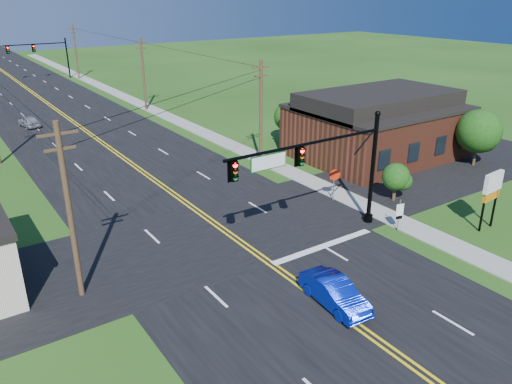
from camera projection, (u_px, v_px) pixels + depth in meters
ground at (359, 331)px, 22.51m from camera, size 260.00×260.00×0.00m
road_main at (64, 117)px, 60.86m from camera, size 16.00×220.00×0.04m
road_cross at (223, 232)px, 31.71m from camera, size 70.00×10.00×0.04m
sidewalk at (179, 121)px, 58.65m from camera, size 2.00×160.00×0.08m
signal_mast_main at (320, 167)px, 29.13m from camera, size 11.30×0.60×7.48m
signal_mast_far at (40, 53)px, 84.49m from camera, size 10.98×0.60×7.48m
brick_building at (377, 131)px, 45.86m from camera, size 14.20×11.20×4.70m
utility_pole_left_a at (69, 210)px, 23.47m from camera, size 1.80×0.28×9.00m
utility_pole_right_a at (261, 111)px, 42.73m from camera, size 1.80×0.28×9.00m
utility_pole_right_b at (143, 73)px, 62.67m from camera, size 1.80×0.28×9.00m
utility_pole_right_c at (76, 51)px, 85.68m from camera, size 1.80×0.28×9.00m
tree_right_front at (479, 131)px, 42.82m from camera, size 3.80×3.80×5.00m
tree_right_back at (289, 117)px, 49.82m from camera, size 3.00×3.00×4.10m
shrub_corner at (396, 177)px, 35.88m from camera, size 2.00×2.00×2.86m
blue_car at (335, 293)px, 24.15m from camera, size 1.76×4.27×1.37m
distant_car at (29, 122)px, 56.10m from camera, size 2.05×3.85×1.25m
route_sign at (399, 213)px, 31.53m from camera, size 0.53×0.16×2.15m
stop_sign at (334, 178)px, 35.89m from camera, size 0.83×0.37×2.46m
pylon_sign at (492, 188)px, 31.22m from camera, size 1.89×0.41×3.85m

